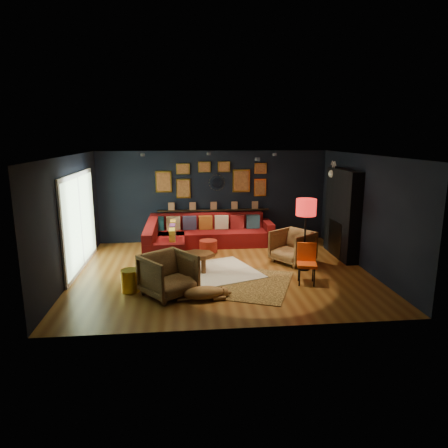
{
  "coord_description": "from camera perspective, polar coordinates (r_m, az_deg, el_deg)",
  "views": [
    {
      "loc": [
        -0.84,
        -8.56,
        3.0
      ],
      "look_at": [
        0.06,
        0.3,
        1.03
      ],
      "focal_mm": 32.0,
      "sensor_mm": 36.0,
      "label": 1
    }
  ],
  "objects": [
    {
      "name": "sliding_door",
      "position": [
        9.65,
        -19.92,
        0.34
      ],
      "size": [
        0.06,
        2.8,
        2.2
      ],
      "color": "white",
      "rests_on": "ground"
    },
    {
      "name": "sunburst_mirror",
      "position": [
        11.39,
        -1.03,
        5.9
      ],
      "size": [
        0.47,
        0.16,
        0.47
      ],
      "color": "silver",
      "rests_on": "room_walls"
    },
    {
      "name": "gallery_wall",
      "position": [
        11.37,
        -1.6,
        6.43
      ],
      "size": [
        3.15,
        0.04,
        1.02
      ],
      "color": "gold",
      "rests_on": "room_walls"
    },
    {
      "name": "gold_stool",
      "position": [
        8.13,
        -13.26,
        -7.88
      ],
      "size": [
        0.36,
        0.36,
        0.45
      ],
      "primitive_type": "cylinder",
      "color": "gold",
      "rests_on": "ground"
    },
    {
      "name": "pouf",
      "position": [
        10.46,
        -2.25,
        -3.16
      ],
      "size": [
        0.47,
        0.47,
        0.31
      ],
      "primitive_type": "cylinder",
      "color": "maroon",
      "rests_on": "shag_rug"
    },
    {
      "name": "coffee_table",
      "position": [
        8.95,
        -4.01,
        -4.69
      ],
      "size": [
        0.87,
        0.67,
        0.42
      ],
      "rotation": [
        0.0,
        0.0,
        0.05
      ],
      "color": "brown",
      "rests_on": "shag_rug"
    },
    {
      "name": "orange_chair",
      "position": [
        8.46,
        11.73,
        -5.05
      ],
      "size": [
        0.47,
        0.47,
        0.84
      ],
      "rotation": [
        0.0,
        0.0,
        -0.22
      ],
      "color": "black",
      "rests_on": "ground"
    },
    {
      "name": "sectional",
      "position": [
        10.71,
        -4.4,
        -2.06
      ],
      "size": [
        3.41,
        2.69,
        0.86
      ],
      "color": "maroon",
      "rests_on": "ground"
    },
    {
      "name": "leopard_rug",
      "position": [
        8.51,
        -0.0,
        -8.15
      ],
      "size": [
        3.22,
        2.8,
        0.02
      ],
      "primitive_type": "cube",
      "rotation": [
        0.0,
        0.0,
        -0.39
      ],
      "color": "#B58A44",
      "rests_on": "ground"
    },
    {
      "name": "dog",
      "position": [
        7.56,
        -2.92,
        -9.46
      ],
      "size": [
        1.1,
        0.62,
        0.33
      ],
      "primitive_type": null,
      "rotation": [
        0.0,
        0.0,
        0.1
      ],
      "color": "#AD804D",
      "rests_on": "leopard_rug"
    },
    {
      "name": "armchair_right",
      "position": [
        9.75,
        9.78,
        -2.99
      ],
      "size": [
        1.14,
        1.15,
        0.87
      ],
      "primitive_type": "imported",
      "rotation": [
        0.0,
        0.0,
        -0.94
      ],
      "color": "#B68048",
      "rests_on": "ground"
    },
    {
      "name": "fireplace",
      "position": [
        10.43,
        16.47,
        1.01
      ],
      "size": [
        0.31,
        1.6,
        2.2
      ],
      "color": "black",
      "rests_on": "ground"
    },
    {
      "name": "ledge",
      "position": [
        11.46,
        -1.49,
        2.0
      ],
      "size": [
        3.2,
        0.12,
        0.04
      ],
      "primitive_type": "cube",
      "color": "black",
      "rests_on": "room_walls"
    },
    {
      "name": "ceiling_spots",
      "position": [
        9.41,
        -0.67,
        9.77
      ],
      "size": [
        3.3,
        2.5,
        0.06
      ],
      "color": "black",
      "rests_on": "room_walls"
    },
    {
      "name": "floor_lamp",
      "position": [
        9.07,
        11.64,
        1.91
      ],
      "size": [
        0.45,
        0.45,
        1.64
      ],
      "color": "black",
      "rests_on": "ground"
    },
    {
      "name": "armchair_left",
      "position": [
        7.73,
        -7.95,
        -6.92
      ],
      "size": [
        1.2,
        1.19,
        0.91
      ],
      "primitive_type": "imported",
      "rotation": [
        0.0,
        0.0,
        0.64
      ],
      "color": "#B68048",
      "rests_on": "ground"
    },
    {
      "name": "floor",
      "position": [
        9.11,
        -0.17,
        -6.78
      ],
      "size": [
        6.5,
        6.5,
        0.0
      ],
      "primitive_type": "plane",
      "color": "brown",
      "rests_on": "ground"
    },
    {
      "name": "shag_rug",
      "position": [
        8.92,
        -2.89,
        -7.11
      ],
      "size": [
        2.74,
        2.37,
        0.03
      ],
      "primitive_type": "cube",
      "rotation": [
        0.0,
        0.0,
        0.35
      ],
      "color": "silver",
      "rests_on": "ground"
    },
    {
      "name": "room_walls",
      "position": [
        8.71,
        -0.18,
        3.16
      ],
      "size": [
        6.5,
        6.5,
        6.5
      ],
      "color": "black",
      "rests_on": "ground"
    },
    {
      "name": "deer_head",
      "position": [
        10.77,
        16.04,
        6.92
      ],
      "size": [
        0.5,
        0.28,
        0.45
      ],
      "color": "white",
      "rests_on": "fireplace"
    }
  ]
}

